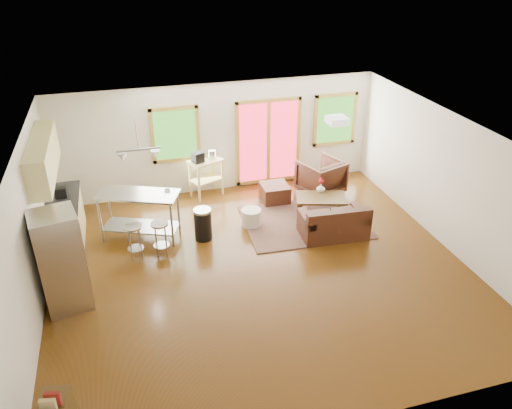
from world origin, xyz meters
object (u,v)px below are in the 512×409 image
object	(u,v)px
armchair	(321,175)
island	(139,208)
loveseat	(334,224)
kitchen_cart	(205,165)
ottoman	(275,193)
coffee_table	(321,199)
rug	(304,222)
refrigerator	(62,261)

from	to	relation	value
armchair	island	xyz separation A→B (m)	(-4.26, -0.89, 0.23)
loveseat	kitchen_cart	world-z (taller)	kitchen_cart
loveseat	armchair	bearing A→B (deg)	79.34
loveseat	island	world-z (taller)	island
ottoman	coffee_table	bearing A→B (deg)	-48.86
kitchen_cart	rug	bearing A→B (deg)	-45.25
rug	refrigerator	xyz separation A→B (m)	(-4.73, -1.48, 0.85)
armchair	island	bearing A→B (deg)	-8.38
kitchen_cart	armchair	bearing A→B (deg)	-12.83
ottoman	kitchen_cart	world-z (taller)	kitchen_cart
island	loveseat	bearing A→B (deg)	-14.73
loveseat	refrigerator	bearing A→B (deg)	-167.62
armchair	ottoman	distance (m)	1.20
armchair	coffee_table	bearing A→B (deg)	47.84
loveseat	refrigerator	world-z (taller)	refrigerator
loveseat	island	xyz separation A→B (m)	(-3.78, 0.99, 0.42)
coffee_table	island	size ratio (longest dim) A/B	0.71
armchair	refrigerator	bearing A→B (deg)	5.49
coffee_table	island	bearing A→B (deg)	178.88
loveseat	kitchen_cart	bearing A→B (deg)	134.61
coffee_table	island	distance (m)	3.88
ottoman	loveseat	bearing A→B (deg)	-69.09
rug	kitchen_cart	distance (m)	2.67
island	kitchen_cart	bearing A→B (deg)	43.02
coffee_table	armchair	size ratio (longest dim) A/B	1.32
ottoman	refrigerator	bearing A→B (deg)	-149.45
kitchen_cart	loveseat	bearing A→B (deg)	-48.86
coffee_table	island	xyz separation A→B (m)	(-3.87, 0.08, 0.32)
refrigerator	kitchen_cart	bearing A→B (deg)	36.67
refrigerator	kitchen_cart	distance (m)	4.41
rug	island	world-z (taller)	island
loveseat	rug	bearing A→B (deg)	122.60
refrigerator	rug	bearing A→B (deg)	5.65
coffee_table	ottoman	distance (m)	1.19
rug	refrigerator	size ratio (longest dim) A/B	1.47
rug	kitchen_cart	world-z (taller)	kitchen_cart
island	kitchen_cart	world-z (taller)	kitchen_cart
ottoman	refrigerator	distance (m)	5.17
coffee_table	rug	bearing A→B (deg)	-152.29
loveseat	ottoman	size ratio (longest dim) A/B	2.25
rug	island	xyz separation A→B (m)	(-3.41, 0.32, 0.68)
armchair	ottoman	xyz separation A→B (m)	(-1.17, -0.08, -0.26)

